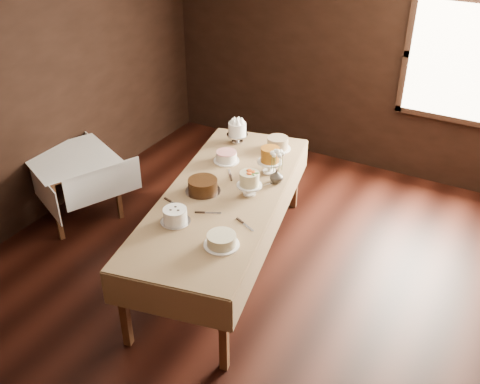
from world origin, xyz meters
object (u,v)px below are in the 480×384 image
cake_chocolate (203,186)px  cake_server_b (248,227)px  side_table (72,164)px  cake_server_a (213,213)px  cake_meringue (237,133)px  cake_caramel (270,162)px  cake_server_d (265,185)px  flower_vase (276,176)px  cake_lattice (226,157)px  cake_cream (222,240)px  cake_server_e (176,205)px  cake_swirl (175,216)px  cake_speckled (278,144)px  cake_server_c (230,173)px  display_table (223,199)px  cake_flowers (249,184)px

cake_chocolate → cake_server_b: bearing=-25.0°
side_table → cake_server_a: 2.08m
side_table → cake_meringue: size_ratio=4.32×
cake_caramel → cake_chocolate: bearing=-120.6°
cake_server_a → cake_server_d: bearing=48.4°
side_table → flower_vase: flower_vase is taller
cake_lattice → cake_cream: (0.71, -1.28, 0.00)m
cake_lattice → cake_server_e: bearing=-88.3°
cake_swirl → cake_speckled: bearing=84.7°
cake_chocolate → cake_server_b: cake_chocolate is taller
cake_swirl → cake_cream: 0.53m
cake_server_a → cake_server_d: same height
cake_caramel → cake_server_b: bearing=-74.0°
cake_lattice → cake_server_c: cake_lattice is taller
cake_swirl → cake_server_a: bearing=53.1°
cake_cream → cake_server_c: size_ratio=1.24×
cake_server_b → flower_vase: (-0.13, 0.81, 0.07)m
cake_meringue → cake_chocolate: cake_meringue is taller
cake_speckled → cake_cream: bearing=-78.5°
side_table → cake_server_b: bearing=-8.1°
cake_chocolate → cake_lattice: bearing=100.4°
cake_caramel → display_table: bearing=-109.1°
side_table → cake_cream: 2.47m
cake_meringue → flower_vase: bearing=-36.8°
cake_speckled → cake_chocolate: size_ratio=0.85×
cake_flowers → flower_vase: size_ratio=1.78×
display_table → flower_vase: flower_vase is taller
cake_chocolate → flower_vase: size_ratio=2.45×
cake_swirl → side_table: bearing=162.2°
side_table → cake_server_e: 1.73m
cake_server_a → cake_server_d: 0.69m
display_table → cake_lattice: bearing=117.8°
cake_speckled → cake_server_a: bearing=-87.9°
cake_flowers → cake_server_e: bearing=-134.9°
cake_lattice → cake_meringue: bearing=105.1°
cake_flowers → cake_server_a: cake_flowers is taller
cake_flowers → cake_swirl: size_ratio=0.85×
cake_lattice → cake_server_c: (0.16, -0.20, -0.04)m
cake_lattice → cake_server_e: 0.96m
cake_lattice → cake_server_b: (0.78, -0.95, -0.04)m
display_table → cake_caramel: bearing=70.9°
side_table → cake_server_e: cake_server_e is taller
cake_server_e → cake_chocolate: bearing=88.7°
display_table → cake_server_a: cake_server_a is taller
display_table → cake_server_c: bearing=111.1°
cake_caramel → cake_flowers: size_ratio=1.16×
cake_chocolate → cake_server_c: size_ratio=1.42×
cake_server_e → cake_speckled: bearing=92.3°
cake_chocolate → cake_server_d: bearing=41.3°
cake_speckled → cake_swirl: bearing=-95.3°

